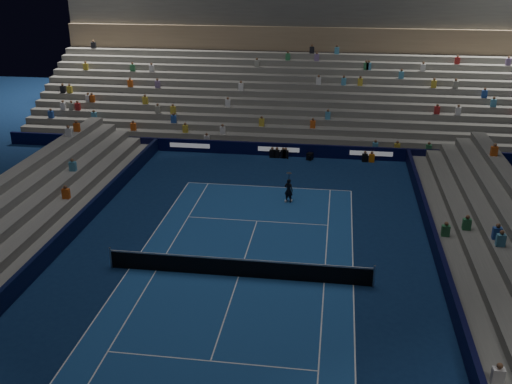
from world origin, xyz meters
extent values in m
plane|color=#0B2047|center=(0.00, 0.00, 0.00)|extent=(90.00, 90.00, 0.00)
cube|color=navy|center=(0.00, 0.00, 0.01)|extent=(10.97, 23.77, 0.01)
cube|color=black|center=(0.00, 18.50, 0.50)|extent=(44.00, 0.25, 1.00)
cube|color=black|center=(9.70, 0.00, 0.50)|extent=(0.25, 37.00, 1.00)
cube|color=black|center=(-9.70, 0.00, 0.50)|extent=(0.25, 37.00, 1.00)
cube|color=slate|center=(0.00, 19.50, 0.25)|extent=(44.00, 1.00, 0.50)
cube|color=slate|center=(0.00, 20.50, 0.50)|extent=(44.00, 1.00, 1.00)
cube|color=slate|center=(0.00, 21.50, 0.75)|extent=(44.00, 1.00, 1.50)
cube|color=slate|center=(0.00, 22.50, 1.00)|extent=(44.00, 1.00, 2.00)
cube|color=slate|center=(0.00, 23.50, 1.25)|extent=(44.00, 1.00, 2.50)
cube|color=slate|center=(0.00, 24.50, 1.50)|extent=(44.00, 1.00, 3.00)
cube|color=slate|center=(0.00, 25.50, 1.75)|extent=(44.00, 1.00, 3.50)
cube|color=slate|center=(0.00, 26.50, 2.00)|extent=(44.00, 1.00, 4.00)
cube|color=slate|center=(0.00, 27.50, 2.25)|extent=(44.00, 1.00, 4.50)
cube|color=slate|center=(0.00, 28.50, 2.50)|extent=(44.00, 1.00, 5.00)
cube|color=slate|center=(0.00, 29.50, 2.75)|extent=(44.00, 1.00, 5.50)
cube|color=slate|center=(0.00, 30.50, 3.00)|extent=(44.00, 1.00, 6.00)
cube|color=#887154|center=(0.00, 31.60, 7.10)|extent=(44.00, 0.60, 2.20)
cube|color=#4A4A47|center=(0.00, 33.00, 9.70)|extent=(44.00, 2.40, 3.00)
cube|color=#61615C|center=(10.50, 0.00, 0.25)|extent=(1.00, 37.00, 0.50)
cube|color=#61615C|center=(11.50, 0.00, 0.50)|extent=(1.00, 37.00, 1.00)
cube|color=#61615C|center=(12.50, 0.00, 0.75)|extent=(1.00, 37.00, 1.50)
cube|color=slate|center=(-10.50, 0.00, 0.25)|extent=(1.00, 37.00, 0.50)
cube|color=slate|center=(-11.50, 0.00, 0.50)|extent=(1.00, 37.00, 1.00)
cylinder|color=#B2B2B7|center=(-6.40, 0.00, 0.55)|extent=(0.10, 0.10, 1.10)
cylinder|color=#B2B2B7|center=(6.40, 0.00, 0.55)|extent=(0.10, 0.10, 1.10)
cube|color=black|center=(0.00, 0.00, 0.45)|extent=(12.80, 0.03, 0.90)
cube|color=white|center=(0.00, 0.00, 0.94)|extent=(12.80, 0.04, 0.08)
imported|color=black|center=(1.56, 9.54, 0.77)|extent=(0.65, 0.53, 1.54)
cube|color=black|center=(2.43, 17.90, 0.26)|extent=(0.54, 0.59, 0.52)
cylinder|color=black|center=(2.43, 17.48, 0.42)|extent=(0.28, 0.38, 0.16)
camera|label=1|loc=(4.29, -24.25, 14.45)|focal=41.07mm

